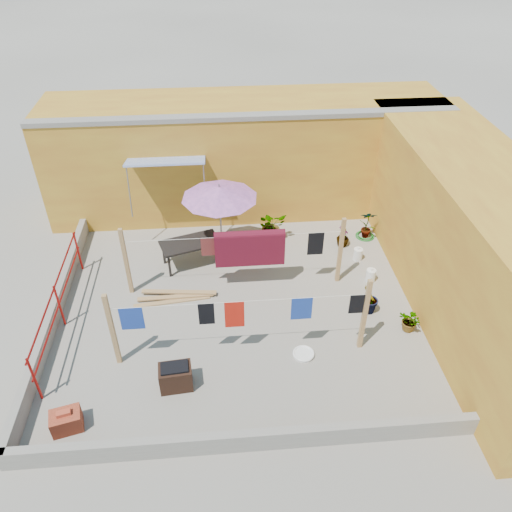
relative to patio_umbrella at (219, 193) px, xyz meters
name	(u,v)px	position (x,y,z in m)	size (l,w,h in m)	color
ground	(238,308)	(0.29, -1.88, -1.99)	(80.00, 80.00, 0.00)	#9E998E
wall_back	(245,155)	(0.78, 2.81, -0.38)	(11.00, 3.27, 3.21)	gold
wall_right	(473,240)	(5.49, -1.88, -0.39)	(2.40, 9.00, 3.20)	gold
parapet_front	(249,440)	(0.29, -5.46, -1.77)	(8.30, 0.16, 0.44)	gray
parapet_left	(55,311)	(-3.79, -1.88, -1.77)	(0.16, 7.30, 0.44)	gray
red_railing	(58,300)	(-3.56, -2.08, -1.26)	(0.05, 4.20, 1.10)	#9D120F
clothesline_rig	(248,257)	(0.57, -1.37, -0.92)	(5.09, 2.35, 1.80)	tan
patio_umbrella	(219,193)	(0.00, 0.00, 0.00)	(2.04, 2.04, 2.21)	gray
outdoor_table	(190,244)	(-0.80, -0.10, -1.37)	(1.60, 1.13, 0.68)	black
brick_stack	(66,421)	(-2.92, -4.78, -1.79)	(0.61, 0.50, 0.46)	#AD4027
lumber_pile	(176,297)	(-1.15, -1.43, -1.93)	(1.94, 0.56, 0.12)	tan
brazier	(176,377)	(-1.02, -4.01, -1.71)	(0.66, 0.47, 0.56)	black
white_basin	(304,354)	(1.57, -3.44, -1.94)	(0.45, 0.45, 0.08)	white
water_jug_a	(358,254)	(3.50, -0.28, -1.82)	(0.24, 0.24, 0.37)	white
water_jug_b	(371,275)	(3.60, -1.16, -1.82)	(0.24, 0.24, 0.37)	white
green_hose	(365,235)	(3.97, 0.73, -1.95)	(0.52, 0.52, 0.08)	#197423
plant_back_a	(272,226)	(1.37, 0.87, -1.57)	(0.74, 0.64, 0.82)	#1B5317
plant_back_b	(343,237)	(3.24, 0.36, -1.69)	(0.33, 0.33, 0.59)	#1B5317
plant_right_a	(367,224)	(3.99, 0.73, -1.56)	(0.45, 0.30, 0.85)	#1B5317
plant_right_b	(371,300)	(3.25, -2.29, -1.59)	(0.43, 0.35, 0.79)	#1B5317
plant_right_c	(411,321)	(3.99, -2.91, -1.72)	(0.48, 0.42, 0.53)	#1B5317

